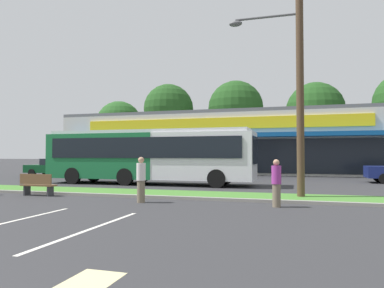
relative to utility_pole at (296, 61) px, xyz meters
name	(u,v)px	position (x,y,z in m)	size (l,w,h in m)	color
grass_median	(183,194)	(-4.76, -0.11, -5.50)	(56.00, 2.20, 0.12)	#427A2D
curb_lip	(174,198)	(-4.76, -1.33, -5.50)	(56.00, 0.24, 0.12)	gray
parking_stripe_1	(11,222)	(-7.33, -7.14, -5.55)	(0.12, 4.80, 0.01)	silver
parking_stripe_2	(91,229)	(-4.76, -7.37, -5.55)	(0.12, 4.80, 0.01)	silver
storefront_building	(231,144)	(-6.85, 22.80, -2.64)	(31.77, 15.16, 5.84)	beige
tree_far_left	(119,124)	(-24.18, 30.46, 0.55)	(6.40, 6.40, 9.32)	#473323
tree_left	(169,109)	(-16.71, 30.32, 2.37)	(6.69, 6.69, 11.30)	#473323
tree_mid_left	(236,108)	(-7.85, 32.01, 2.38)	(7.24, 7.24, 11.57)	#473323
tree_mid	(315,111)	(2.17, 32.24, 1.66)	(7.22, 7.22, 10.84)	#473323
utility_pole	(296,61)	(0.00, 0.00, 0.00)	(3.03, 2.40, 10.42)	#4C3826
city_bus	(149,155)	(-8.60, 4.98, -3.79)	(12.78, 2.71, 3.25)	#196638
bus_stop_bench	(37,184)	(-10.83, -1.94, -5.06)	(1.60, 0.45, 0.95)	brown
car_1	(55,167)	(-18.90, 9.71, -4.81)	(4.63, 1.87, 1.46)	#0C3F1E
pedestrian_near_bench	(276,183)	(-0.68, -2.40, -4.74)	(0.33, 0.33, 1.63)	#726651
pedestrian_mid	(141,180)	(-5.60, -2.66, -4.70)	(0.34, 0.34, 1.70)	#726651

